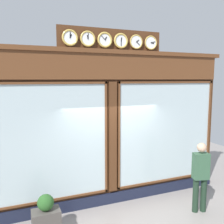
{
  "coord_description": "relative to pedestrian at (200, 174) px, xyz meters",
  "views": [
    {
      "loc": [
        2.35,
        5.73,
        3.17
      ],
      "look_at": [
        0.0,
        0.0,
        2.36
      ],
      "focal_mm": 40.73,
      "sensor_mm": 36.0,
      "label": 1
    }
  ],
  "objects": [
    {
      "name": "shop_facade",
      "position": [
        1.78,
        -1.32,
        1.03
      ],
      "size": [
        6.46,
        0.42,
        4.35
      ],
      "color": "#4C2B16",
      "rests_on": "ground_plane"
    },
    {
      "name": "pedestrian",
      "position": [
        0.0,
        0.0,
        0.0
      ],
      "size": [
        0.4,
        0.3,
        1.69
      ],
      "color": "#1C2F21",
      "rests_on": "ground_plane"
    },
    {
      "name": "planter_box",
      "position": [
        3.54,
        -0.41,
        -0.66
      ],
      "size": [
        0.56,
        0.36,
        0.54
      ],
      "primitive_type": "cube",
      "color": "#4C4742",
      "rests_on": "ground_plane"
    },
    {
      "name": "planter_shrub",
      "position": [
        3.54,
        -0.41,
        -0.22
      ],
      "size": [
        0.33,
        0.33,
        0.33
      ],
      "primitive_type": "sphere",
      "color": "#285623",
      "rests_on": "planter_box"
    }
  ]
}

